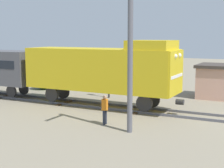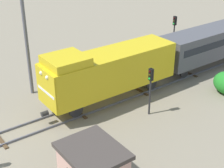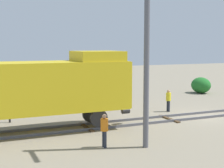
# 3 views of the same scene
# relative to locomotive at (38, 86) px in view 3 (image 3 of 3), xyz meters

# --- Properties ---
(ground_plane) EXTENTS (109.10, 109.10, 0.00)m
(ground_plane) POSITION_rel_locomotive_xyz_m (0.00, -12.00, -2.77)
(ground_plane) COLOR gray
(railway_track) EXTENTS (2.40, 72.73, 0.16)m
(railway_track) POSITION_rel_locomotive_xyz_m (0.00, -12.00, -2.70)
(railway_track) COLOR #595960
(railway_track) RESTS_ON ground
(locomotive) EXTENTS (2.90, 11.60, 4.60)m
(locomotive) POSITION_rel_locomotive_xyz_m (0.00, 0.00, 0.00)
(locomotive) COLOR gold
(locomotive) RESTS_ON railway_track
(traffic_signal_mid) EXTENTS (0.32, 0.34, 3.74)m
(traffic_signal_mid) POSITION_rel_locomotive_xyz_m (3.40, 1.28, -0.15)
(traffic_signal_mid) COLOR #262628
(traffic_signal_mid) RESTS_ON ground
(worker_near_track) EXTENTS (0.38, 0.38, 1.70)m
(worker_near_track) POSITION_rel_locomotive_xyz_m (2.40, -10.42, -1.78)
(worker_near_track) COLOR #262B38
(worker_near_track) RESTS_ON ground
(worker_by_signal) EXTENTS (0.38, 0.38, 1.70)m
(worker_by_signal) POSITION_rel_locomotive_xyz_m (-4.20, -2.42, -1.78)
(worker_by_signal) COLOR #262B38
(worker_by_signal) RESTS_ON ground
(catenary_mast) EXTENTS (1.94, 0.28, 8.98)m
(catenary_mast) POSITION_rel_locomotive_xyz_m (-5.06, -4.35, 1.97)
(catenary_mast) COLOR #595960
(catenary_mast) RESTS_ON ground
(relay_hut) EXTENTS (3.50, 2.90, 2.74)m
(relay_hut) POSITION_rel_locomotive_xyz_m (7.50, -6.46, -1.38)
(relay_hut) COLOR #D19E8C
(relay_hut) RESTS_ON ground
(bush_mid) EXTENTS (2.31, 1.89, 1.68)m
(bush_mid) POSITION_rel_locomotive_xyz_m (9.65, -19.11, -1.93)
(bush_mid) COLOR #216A26
(bush_mid) RESTS_ON ground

